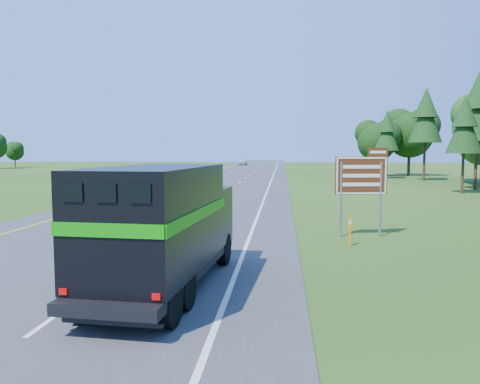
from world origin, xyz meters
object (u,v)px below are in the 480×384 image
(white_suv, at_px, (200,172))
(exit_sign, at_px, (362,179))
(far_car, at_px, (243,162))
(horse_truck, at_px, (164,224))

(white_suv, distance_m, exit_sign, 42.27)
(far_car, xyz_separation_m, exit_sign, (13.81, -101.88, 1.63))
(white_suv, xyz_separation_m, exit_sign, (14.16, -39.80, 1.51))
(white_suv, height_order, exit_sign, exit_sign)
(horse_truck, height_order, far_car, horse_truck)
(far_car, height_order, exit_sign, exit_sign)
(white_suv, bearing_deg, horse_truck, -79.60)
(white_suv, xyz_separation_m, far_car, (0.35, 62.08, -0.12))
(horse_truck, xyz_separation_m, far_car, (-7.26, 110.50, -0.92))
(horse_truck, distance_m, white_suv, 49.02)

